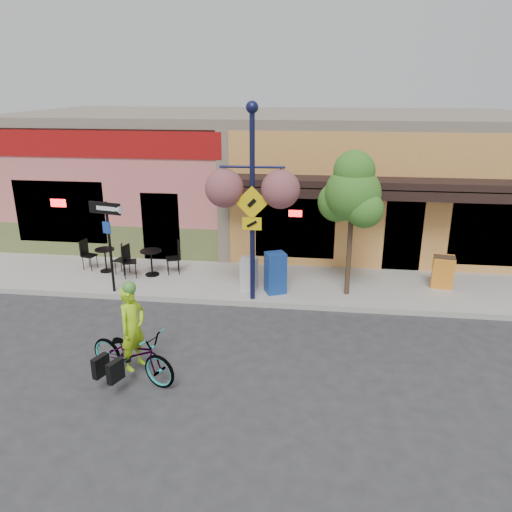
{
  "coord_description": "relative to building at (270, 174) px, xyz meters",
  "views": [
    {
      "loc": [
        1.88,
        -11.16,
        5.45
      ],
      "look_at": [
        0.38,
        0.5,
        1.4
      ],
      "focal_mm": 35.0,
      "sensor_mm": 36.0,
      "label": 1
    }
  ],
  "objects": [
    {
      "name": "cafe_set_right",
      "position": [
        -2.89,
        -5.48,
        -1.61
      ],
      "size": [
        1.83,
        1.36,
        0.99
      ],
      "primitive_type": null,
      "rotation": [
        0.0,
        0.0,
        0.36
      ],
      "color": "black",
      "rests_on": "sidewalk"
    },
    {
      "name": "cafe_set_left",
      "position": [
        -4.34,
        -5.36,
        -1.64
      ],
      "size": [
        1.66,
        1.08,
        0.92
      ],
      "primitive_type": null,
      "rotation": [
        0.0,
        0.0,
        -0.22
      ],
      "color": "black",
      "rests_on": "sidewalk"
    },
    {
      "name": "newspaper_box_grey",
      "position": [
        0.08,
        -6.17,
        -1.65
      ],
      "size": [
        0.47,
        0.43,
        0.9
      ],
      "primitive_type": null,
      "rotation": [
        0.0,
        0.0,
        -0.14
      ],
      "color": "#B5B5B5",
      "rests_on": "sidewalk"
    },
    {
      "name": "newspaper_box_blue",
      "position": [
        0.81,
        -6.3,
        -1.54
      ],
      "size": [
        0.64,
        0.61,
        1.11
      ],
      "primitive_type": null,
      "rotation": [
        0.0,
        0.0,
        0.43
      ],
      "color": "navy",
      "rests_on": "sidewalk"
    },
    {
      "name": "sidewalk",
      "position": [
        0.0,
        -5.5,
        -2.17
      ],
      "size": [
        24.0,
        3.0,
        0.15
      ],
      "primitive_type": "cube",
      "color": "#9E9B93",
      "rests_on": "ground"
    },
    {
      "name": "ground",
      "position": [
        0.0,
        -7.5,
        -2.25
      ],
      "size": [
        90.0,
        90.0,
        0.0
      ],
      "primitive_type": "plane",
      "color": "#2D2D30",
      "rests_on": "ground"
    },
    {
      "name": "building",
      "position": [
        0.0,
        0.0,
        0.0
      ],
      "size": [
        18.2,
        8.2,
        4.5
      ],
      "primitive_type": null,
      "color": "#CA6863",
      "rests_on": "ground"
    },
    {
      "name": "street_tree",
      "position": [
        2.72,
        -6.16,
        -0.18
      ],
      "size": [
        1.97,
        1.97,
        3.85
      ],
      "primitive_type": null,
      "rotation": [
        0.0,
        0.0,
        -0.4
      ],
      "color": "#3D7A26",
      "rests_on": "sidewalk"
    },
    {
      "name": "one_way_sign",
      "position": [
        -3.52,
        -6.79,
        -0.86
      ],
      "size": [
        0.97,
        0.42,
        2.47
      ],
      "primitive_type": null,
      "rotation": [
        0.0,
        0.0,
        -0.23
      ],
      "color": "black",
      "rests_on": "sidewalk"
    },
    {
      "name": "curb",
      "position": [
        0.0,
        -6.95,
        -2.17
      ],
      "size": [
        24.0,
        0.12,
        0.15
      ],
      "primitive_type": "cube",
      "color": "#A8A59E",
      "rests_on": "ground"
    },
    {
      "name": "cyclist_rider",
      "position": [
        -1.53,
        -10.54,
        -1.41
      ],
      "size": [
        0.6,
        0.71,
        1.67
      ],
      "primitive_type": "imported",
      "rotation": [
        0.0,
        0.0,
        1.2
      ],
      "color": "#ABE317",
      "rests_on": "ground"
    },
    {
      "name": "sandwich_board",
      "position": [
        5.28,
        -5.61,
        -1.64
      ],
      "size": [
        0.62,
        0.5,
        0.93
      ],
      "primitive_type": null,
      "rotation": [
        0.0,
        0.0,
        -0.17
      ],
      "color": "orange",
      "rests_on": "sidewalk"
    },
    {
      "name": "bicycle",
      "position": [
        -1.58,
        -10.54,
        -1.72
      ],
      "size": [
        2.12,
        1.38,
        1.05
      ],
      "primitive_type": "imported",
      "rotation": [
        0.0,
        0.0,
        1.2
      ],
      "color": "maroon",
      "rests_on": "ground"
    },
    {
      "name": "lamp_post",
      "position": [
        0.26,
        -6.8,
        0.38
      ],
      "size": [
        1.61,
        0.69,
        4.96
      ],
      "primitive_type": null,
      "rotation": [
        0.0,
        0.0,
        0.04
      ],
      "color": "#13173E",
      "rests_on": "sidewalk"
    }
  ]
}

